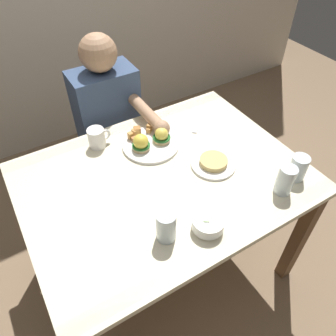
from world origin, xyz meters
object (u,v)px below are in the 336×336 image
at_px(diner_person, 111,121).
at_px(water_glass_far, 166,227).
at_px(side_plate, 213,163).
at_px(dining_table, 164,192).
at_px(coffee_mug, 97,137).
at_px(fruit_bowl, 208,224).
at_px(water_glass_near, 285,181).
at_px(water_glass_extra, 298,169).
at_px(eggs_benedict_plate, 150,142).
at_px(fork, 197,125).

bearing_deg(diner_person, water_glass_far, -100.19).
height_order(side_plate, diner_person, diner_person).
bearing_deg(dining_table, coffee_mug, 116.08).
bearing_deg(fruit_bowl, side_plate, 49.59).
height_order(coffee_mug, side_plate, coffee_mug).
xyz_separation_m(water_glass_near, diner_person, (-0.37, 0.93, -0.15)).
distance_m(dining_table, water_glass_far, 0.35).
bearing_deg(side_plate, water_glass_far, -150.06).
bearing_deg(water_glass_near, side_plate, 119.20).
height_order(fruit_bowl, side_plate, fruit_bowl).
bearing_deg(water_glass_extra, dining_table, 148.28).
height_order(dining_table, water_glass_extra, water_glass_extra).
relative_size(dining_table, water_glass_far, 9.24).
bearing_deg(water_glass_extra, water_glass_far, 177.51).
bearing_deg(side_plate, diner_person, 108.31).
xyz_separation_m(fruit_bowl, diner_person, (0.01, 0.92, -0.12)).
height_order(coffee_mug, water_glass_extra, water_glass_extra).
bearing_deg(fruit_bowl, water_glass_far, 161.88).
distance_m(eggs_benedict_plate, fruit_bowl, 0.53).
height_order(fruit_bowl, water_glass_near, water_glass_near).
bearing_deg(water_glass_near, water_glass_far, 173.93).
relative_size(dining_table, water_glass_near, 9.22).
xyz_separation_m(dining_table, side_plate, (0.22, -0.05, 0.12)).
height_order(coffee_mug, fork, coffee_mug).
distance_m(coffee_mug, water_glass_near, 0.85).
distance_m(dining_table, side_plate, 0.26).
bearing_deg(water_glass_far, coffee_mug, 91.43).
height_order(water_glass_near, water_glass_extra, water_glass_near).
distance_m(eggs_benedict_plate, water_glass_near, 0.63).
xyz_separation_m(fruit_bowl, fork, (0.33, 0.54, -0.03)).
bearing_deg(diner_person, dining_table, -90.56).
distance_m(fork, water_glass_near, 0.56).
distance_m(fruit_bowl, diner_person, 0.93).
height_order(dining_table, side_plate, side_plate).
bearing_deg(dining_table, diner_person, 89.44).
relative_size(water_glass_extra, side_plate, 0.57).
xyz_separation_m(water_glass_far, diner_person, (0.16, 0.87, -0.15)).
xyz_separation_m(dining_table, diner_person, (0.01, 0.60, 0.02)).
xyz_separation_m(fruit_bowl, coffee_mug, (-0.16, 0.66, 0.02)).
distance_m(eggs_benedict_plate, fork, 0.29).
xyz_separation_m(fork, side_plate, (-0.11, -0.28, 0.01)).
bearing_deg(fork, water_glass_far, -134.03).
bearing_deg(coffee_mug, eggs_benedict_plate, -31.65).
relative_size(side_plate, diner_person, 0.18).
xyz_separation_m(water_glass_near, side_plate, (-0.15, 0.27, -0.05)).
bearing_deg(water_glass_far, eggs_benedict_plate, 67.85).
distance_m(water_glass_far, water_glass_extra, 0.63).
distance_m(fruit_bowl, coffee_mug, 0.68).
xyz_separation_m(side_plate, diner_person, (-0.22, 0.65, -0.10)).
relative_size(water_glass_far, side_plate, 0.65).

